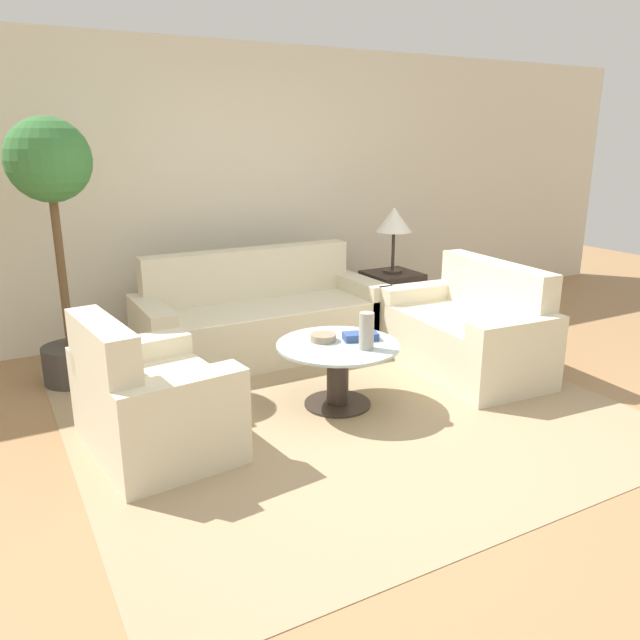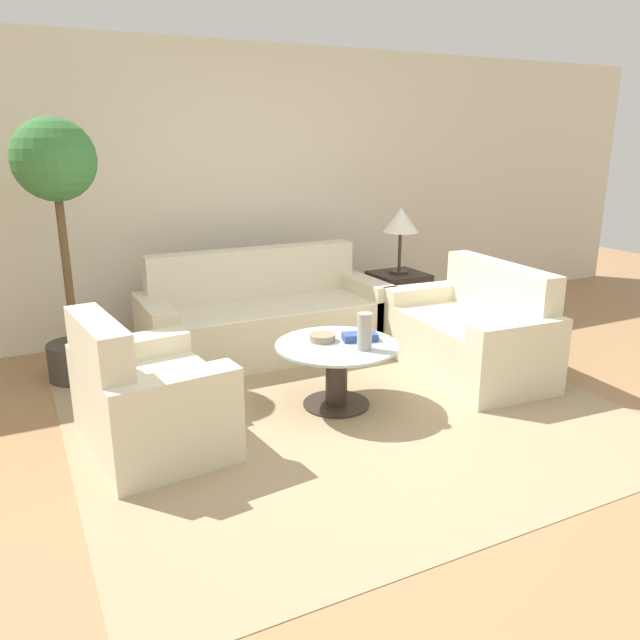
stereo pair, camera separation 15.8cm
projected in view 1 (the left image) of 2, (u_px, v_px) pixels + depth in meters
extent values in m
plane|color=#9E754C|center=(403.00, 446.00, 3.74)|extent=(14.00, 14.00, 0.00)
cube|color=beige|center=(226.00, 191.00, 5.77)|extent=(10.00, 0.06, 2.60)
cube|color=tan|center=(337.00, 404.00, 4.31)|extent=(3.48, 3.37, 0.01)
cube|color=beige|center=(264.00, 330.00, 5.24)|extent=(1.86, 0.79, 0.44)
cube|color=beige|center=(249.00, 298.00, 5.44)|extent=(1.86, 0.18, 0.87)
cube|color=beige|center=(153.00, 340.00, 4.79)|extent=(0.20, 0.79, 0.57)
cube|color=beige|center=(358.00, 309.00, 5.65)|extent=(0.20, 0.79, 0.57)
cube|color=beige|center=(157.00, 414.00, 3.66)|extent=(0.81, 0.84, 0.44)
cube|color=beige|center=(107.00, 394.00, 3.46)|extent=(0.26, 0.78, 0.83)
cube|color=beige|center=(183.00, 427.00, 3.34)|extent=(0.75, 0.28, 0.57)
cube|color=beige|center=(134.00, 383.00, 3.94)|extent=(0.75, 0.28, 0.57)
cube|color=beige|center=(462.00, 343.00, 4.91)|extent=(0.83, 1.22, 0.44)
cube|color=beige|center=(493.00, 314.00, 4.97)|extent=(0.26, 1.18, 0.85)
cube|color=beige|center=(421.00, 317.00, 5.40)|extent=(0.77, 0.25, 0.57)
cube|color=beige|center=(515.00, 358.00, 4.39)|extent=(0.77, 0.25, 0.57)
cylinder|color=#332823|center=(337.00, 404.00, 4.31)|extent=(0.46, 0.46, 0.02)
cylinder|color=#332823|center=(338.00, 376.00, 4.26)|extent=(0.15, 0.15, 0.43)
cylinder|color=#B2C6C6|center=(338.00, 345.00, 4.19)|extent=(0.83, 0.83, 0.02)
cube|color=#332823|center=(391.00, 301.00, 5.92)|extent=(0.47, 0.47, 0.56)
cylinder|color=#332823|center=(392.00, 271.00, 5.84)|extent=(0.18, 0.18, 0.02)
cylinder|color=#332823|center=(393.00, 251.00, 5.79)|extent=(0.03, 0.03, 0.36)
cone|color=white|center=(394.00, 220.00, 5.71)|extent=(0.33, 0.33, 0.22)
cylinder|color=#3D3833|center=(73.00, 364.00, 4.69)|extent=(0.43, 0.43, 0.28)
cylinder|color=brown|center=(61.00, 268.00, 4.49)|extent=(0.06, 0.06, 1.19)
sphere|color=#387538|center=(48.00, 160.00, 4.27)|extent=(0.58, 0.58, 0.58)
cylinder|color=#9E998E|center=(366.00, 331.00, 4.05)|extent=(0.10, 0.10, 0.25)
cylinder|color=gray|center=(323.00, 338.00, 4.24)|extent=(0.18, 0.18, 0.05)
cube|color=#334C8C|center=(361.00, 336.00, 4.26)|extent=(0.26, 0.18, 0.05)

